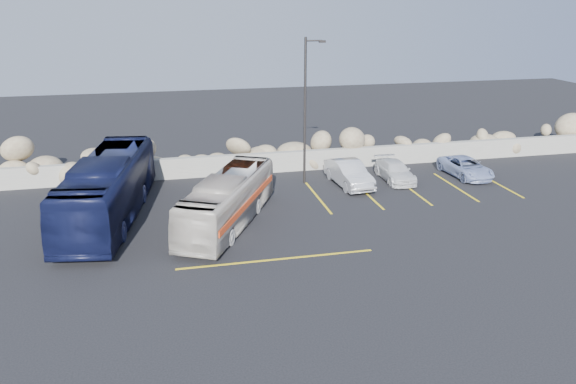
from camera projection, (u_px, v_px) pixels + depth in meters
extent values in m
plane|color=black|center=(302.00, 259.00, 22.48)|extent=(90.00, 90.00, 0.00)
cube|color=gray|center=(253.00, 163.00, 33.34)|extent=(60.00, 0.40, 1.20)
cube|color=yellow|center=(221.00, 205.00, 28.41)|extent=(0.12, 5.00, 0.01)
cube|color=yellow|center=(318.00, 197.00, 29.47)|extent=(0.12, 5.00, 0.01)
cube|color=yellow|center=(366.00, 193.00, 30.03)|extent=(0.12, 5.00, 0.01)
cube|color=yellow|center=(411.00, 190.00, 30.57)|extent=(0.12, 5.00, 0.01)
cube|color=yellow|center=(455.00, 187.00, 31.11)|extent=(0.12, 5.00, 0.01)
cube|color=yellow|center=(497.00, 183.00, 31.65)|extent=(0.12, 5.00, 0.01)
cube|color=yellow|center=(277.00, 259.00, 22.45)|extent=(8.00, 0.12, 0.01)
cylinder|color=#282524|center=(305.00, 113.00, 30.45)|extent=(0.14, 0.14, 8.00)
cylinder|color=#282524|center=(314.00, 41.00, 29.30)|extent=(0.90, 0.08, 0.08)
cube|color=#282524|center=(322.00, 42.00, 29.41)|extent=(0.35, 0.18, 0.12)
imported|color=beige|center=(228.00, 200.00, 25.58)|extent=(5.56, 8.44, 2.35)
imported|color=#101436|center=(108.00, 188.00, 26.20)|extent=(4.17, 11.02, 3.00)
imported|color=#B8B9BE|center=(349.00, 173.00, 31.15)|extent=(1.80, 4.29, 1.38)
imported|color=silver|center=(395.00, 171.00, 32.09)|extent=(1.61, 3.76, 1.08)
imported|color=#8D9DC8|center=(466.00, 167.00, 32.79)|extent=(2.05, 4.05, 1.10)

